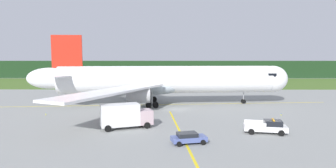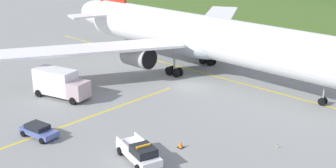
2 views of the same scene
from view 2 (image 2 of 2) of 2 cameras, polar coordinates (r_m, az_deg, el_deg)
ground at (r=58.44m, az=2.58°, el=-0.24°), size 320.00×320.00×0.00m
taxiway_centerline_main at (r=63.28m, az=5.25°, el=1.24°), size 70.89×7.11×0.01m
taxiway_centerline_spur at (r=48.62m, az=-11.68°, el=-4.77°), size 3.12×29.39×0.01m
airliner at (r=62.29m, az=4.90°, el=5.92°), size 55.37×52.64×14.58m
ops_pickup_truck at (r=39.55m, az=-3.66°, el=-8.76°), size 5.64×3.00×1.94m
catering_truck at (r=55.38m, az=-13.69°, el=0.11°), size 7.55×4.71×3.62m
staff_car at (r=45.88m, az=-16.25°, el=-5.70°), size 4.32×2.72×1.30m
apron_cone at (r=42.14m, az=1.67°, el=-7.73°), size 0.56×0.56×0.71m
taxiway_edge_light_east at (r=43.33m, az=13.85°, el=-7.71°), size 0.12×0.12×0.41m
taxiway_edge_light_west at (r=72.61m, az=-13.16°, el=3.36°), size 0.12×0.12×0.46m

